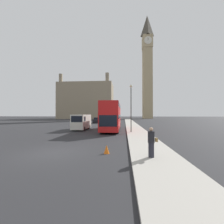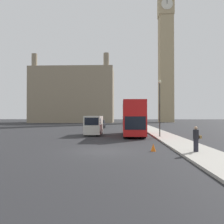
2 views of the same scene
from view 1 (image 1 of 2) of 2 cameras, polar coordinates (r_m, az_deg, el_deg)
The scene contains 10 objects.
ground_plane at distance 10.81m, azimuth -21.60°, elevation -14.29°, with size 300.00×300.00×0.00m, color #28282B.
sidewalk_strip at distance 9.92m, azimuth 15.44°, elevation -15.12°, with size 2.85×120.00×0.15m.
clock_tower at distance 91.61m, azimuth 13.31°, elevation 16.90°, with size 5.57×5.74×59.17m.
building_block_distant at distance 85.51m, azimuth -9.58°, elevation 4.05°, with size 29.02×15.60×23.67m.
red_double_decker_bus at distance 23.21m, azimuth -0.15°, elevation -1.23°, with size 2.52×10.54×4.21m.
white_van at distance 24.78m, azimuth -11.55°, elevation -3.62°, with size 1.98×5.27×2.44m.
pedestrian at distance 8.73m, azimuth 14.76°, elevation -11.06°, with size 0.53×0.37×1.65m.
street_lamp at distance 20.23m, azimuth 7.26°, elevation 4.06°, with size 0.36×0.36×6.32m.
parked_sedan at distance 42.98m, azimuth -5.67°, elevation -3.23°, with size 1.84×4.52×1.57m.
traffic_cone at distance 9.89m, azimuth -2.07°, elevation -13.99°, with size 0.36×0.36×0.55m.
Camera 1 is at (4.62, -9.44, 2.53)m, focal length 24.00 mm.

